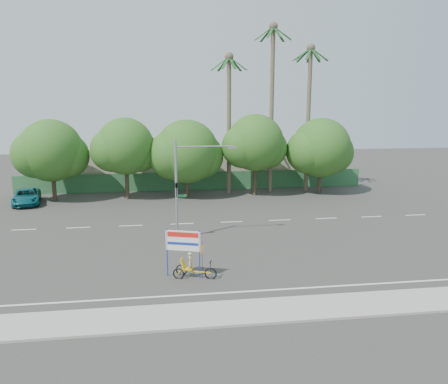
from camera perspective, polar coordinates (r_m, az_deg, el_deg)
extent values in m
plane|color=#33302D|center=(27.58, -0.57, -8.51)|extent=(120.00, 120.00, 0.00)
cube|color=gray|center=(20.76, 2.18, -15.44)|extent=(50.00, 2.40, 0.12)
cube|color=#336B3D|center=(48.06, -3.85, 1.43)|extent=(38.00, 0.08, 2.00)
cube|color=#B4A78F|center=(52.66, -15.16, 3.05)|extent=(12.00, 8.00, 4.00)
cube|color=#B4A78F|center=(53.46, 4.38, 3.33)|extent=(14.00, 8.00, 3.60)
cylinder|color=#473828|center=(45.64, -21.35, 1.07)|extent=(0.40, 0.40, 3.52)
sphere|color=#1F4F17|center=(45.21, -21.65, 5.06)|extent=(6.00, 6.00, 6.00)
sphere|color=#1F4F17|center=(45.26, -19.84, 4.48)|extent=(4.32, 4.32, 4.32)
sphere|color=#1F4F17|center=(45.34, -23.35, 4.54)|extent=(4.56, 4.56, 4.56)
cylinder|color=#473828|center=(44.50, -12.57, 1.49)|extent=(0.40, 0.40, 3.74)
sphere|color=#1F4F17|center=(44.05, -12.76, 5.84)|extent=(5.60, 5.60, 5.60)
sphere|color=#1F4F17|center=(44.32, -11.07, 5.17)|extent=(4.03, 4.03, 4.03)
sphere|color=#1F4F17|center=(43.96, -14.41, 5.31)|extent=(4.26, 4.26, 4.26)
cylinder|color=#473828|center=(44.44, -4.82, 1.43)|extent=(0.40, 0.40, 3.30)
sphere|color=#1F4F17|center=(44.01, -4.89, 5.27)|extent=(6.40, 6.40, 6.40)
sphere|color=#1F4F17|center=(44.47, -3.04, 4.68)|extent=(4.61, 4.61, 4.61)
sphere|color=#1F4F17|center=(43.75, -6.76, 4.80)|extent=(4.86, 4.86, 4.86)
cylinder|color=#473828|center=(45.30, 4.05, 2.00)|extent=(0.40, 0.40, 3.87)
sphere|color=#1F4F17|center=(44.85, 4.11, 6.44)|extent=(5.80, 5.80, 5.80)
sphere|color=#1F4F17|center=(45.48, 5.64, 5.70)|extent=(4.18, 4.18, 4.18)
sphere|color=#1F4F17|center=(44.38, 2.52, 5.94)|extent=(4.41, 4.41, 4.41)
cylinder|color=#473828|center=(47.27, 12.38, 1.89)|extent=(0.40, 0.40, 3.43)
sphere|color=#1F4F17|center=(46.86, 12.55, 5.65)|extent=(6.20, 6.20, 6.20)
sphere|color=#1F4F17|center=(47.69, 13.97, 5.03)|extent=(4.46, 4.46, 4.46)
sphere|color=#1F4F17|center=(46.19, 11.01, 5.24)|extent=(4.71, 4.71, 4.71)
cylinder|color=#70604C|center=(46.59, 6.23, 10.34)|extent=(0.44, 0.44, 17.00)
sphere|color=#70604C|center=(47.17, 6.47, 20.72)|extent=(0.90, 0.90, 0.90)
cube|color=#1C4C21|center=(47.31, 7.63, 19.86)|extent=(1.91, 0.28, 1.36)
cube|color=#1C4C21|center=(47.83, 7.15, 19.78)|extent=(1.65, 1.44, 1.36)
cube|color=#1C4C21|center=(48.00, 6.36, 19.77)|extent=(0.61, 1.93, 1.36)
cube|color=#1C4C21|center=(47.75, 5.61, 19.82)|extent=(1.20, 1.80, 1.36)
cube|color=#1C4C21|center=(47.18, 5.24, 19.93)|extent=(1.89, 0.92, 1.36)
cube|color=#1C4C21|center=(46.56, 5.43, 20.04)|extent=(1.89, 0.92, 1.36)
cube|color=#1C4C21|center=(46.18, 6.11, 20.10)|extent=(1.20, 1.80, 1.36)
cube|color=#1C4C21|center=(46.22, 6.96, 20.07)|extent=(0.61, 1.93, 1.36)
cube|color=#1C4C21|center=(46.67, 7.56, 19.97)|extent=(1.65, 1.44, 1.36)
cylinder|color=#70604C|center=(47.74, 10.92, 9.03)|extent=(0.44, 0.44, 15.00)
sphere|color=#70604C|center=(48.02, 11.28, 18.00)|extent=(0.90, 0.90, 0.90)
cube|color=#1C4C21|center=(48.26, 12.36, 17.14)|extent=(1.91, 0.28, 1.36)
cube|color=#1C4C21|center=(48.75, 11.85, 17.10)|extent=(1.65, 1.44, 1.36)
cube|color=#1C4C21|center=(48.87, 11.07, 17.12)|extent=(0.61, 1.93, 1.36)
cube|color=#1C4C21|center=(48.57, 10.37, 17.18)|extent=(1.20, 1.80, 1.36)
cube|color=#1C4C21|center=(47.98, 10.07, 17.26)|extent=(1.89, 0.92, 1.36)
cube|color=#1C4C21|center=(47.37, 10.32, 17.33)|extent=(1.89, 0.92, 1.36)
cube|color=#1C4C21|center=(47.03, 11.02, 17.34)|extent=(1.20, 1.80, 1.36)
cube|color=#1C4C21|center=(47.13, 11.83, 17.30)|extent=(0.61, 1.93, 1.36)
cube|color=#1C4C21|center=(47.61, 12.36, 17.22)|extent=(1.65, 1.44, 1.36)
cylinder|color=#70604C|center=(45.76, 0.65, 8.51)|extent=(0.44, 0.44, 14.00)
sphere|color=#70604C|center=(45.91, 0.67, 17.26)|extent=(0.90, 0.90, 0.90)
cube|color=#1C4C21|center=(46.00, 1.88, 16.42)|extent=(1.91, 0.28, 1.36)
cube|color=#1C4C21|center=(46.56, 1.47, 16.37)|extent=(1.65, 1.44, 1.36)
cube|color=#1C4C21|center=(46.79, 0.70, 16.35)|extent=(0.61, 1.93, 1.36)
cube|color=#1C4C21|center=(46.59, -0.08, 16.37)|extent=(1.20, 1.80, 1.36)
cube|color=#1C4C21|center=(46.05, -0.53, 16.42)|extent=(1.89, 0.92, 1.36)
cube|color=#1C4C21|center=(45.41, -0.42, 16.49)|extent=(1.89, 0.92, 1.36)
cube|color=#1C4C21|center=(44.98, 0.21, 16.54)|extent=(1.20, 1.80, 1.36)
cube|color=#1C4C21|center=(44.96, 1.07, 16.54)|extent=(0.61, 1.93, 1.36)
cube|color=#1C4C21|center=(45.37, 1.73, 16.49)|extent=(1.65, 1.44, 1.36)
cylinder|color=gray|center=(31.16, -6.11, -6.08)|extent=(1.10, 1.10, 0.10)
cylinder|color=gray|center=(30.30, -6.25, 0.14)|extent=(0.18, 0.18, 7.00)
cylinder|color=gray|center=(29.96, -2.53, 5.97)|extent=(4.00, 0.10, 0.10)
cube|color=gray|center=(30.21, 1.08, 5.84)|extent=(0.55, 0.20, 0.12)
imported|color=black|center=(30.06, -6.24, 0.25)|extent=(0.16, 0.20, 1.00)
cube|color=#14662D|center=(30.38, -5.57, -0.49)|extent=(0.70, 0.04, 0.18)
torus|color=black|center=(24.30, -1.76, -10.61)|extent=(0.68, 0.29, 0.69)
torus|color=black|center=(24.96, -5.59, -10.09)|extent=(0.64, 0.28, 0.65)
torus|color=black|center=(24.45, -5.96, -10.57)|extent=(0.64, 0.28, 0.65)
cube|color=gold|center=(24.46, -3.79, -10.32)|extent=(1.67, 0.61, 0.06)
cube|color=gold|center=(24.70, -5.77, -10.28)|extent=(0.25, 0.60, 0.05)
cube|color=gold|center=(24.51, -4.73, -9.93)|extent=(0.62, 0.57, 0.06)
cube|color=gold|center=(24.47, -5.38, -9.25)|extent=(0.36, 0.48, 0.55)
cylinder|color=black|center=(24.14, -1.77, -9.71)|extent=(0.04, 0.04, 0.56)
cube|color=black|center=(24.04, -1.77, -9.10)|extent=(0.18, 0.45, 0.04)
imported|color=#CCB284|center=(24.33, -4.40, -9.11)|extent=(0.38, 0.47, 1.10)
cylinder|color=#1633A9|center=(24.52, -7.45, -7.81)|extent=(0.07, 0.07, 2.76)
cylinder|color=#1633A9|center=(24.04, -3.22, -8.13)|extent=(0.07, 0.07, 2.76)
cube|color=white|center=(24.04, -5.39, -6.36)|extent=(1.86, 0.66, 1.13)
cube|color=red|center=(23.89, -5.43, -5.57)|extent=(1.65, 0.56, 0.27)
cube|color=#1633A9|center=(24.05, -5.41, -6.74)|extent=(1.65, 0.56, 0.14)
cylinder|color=black|center=(24.11, -2.86, -8.84)|extent=(0.03, 0.03, 2.15)
cube|color=red|center=(23.97, -3.71, -7.29)|extent=(0.87, 0.31, 0.67)
imported|color=#0E5A63|center=(45.45, -24.38, -0.56)|extent=(3.40, 5.53, 1.43)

